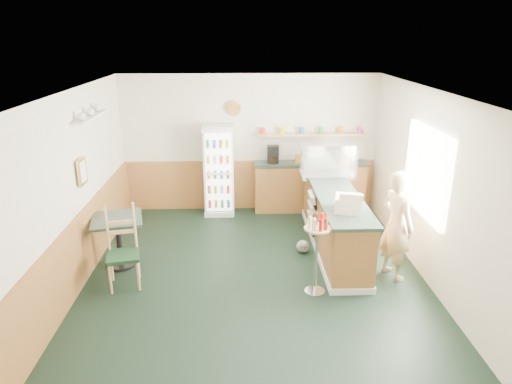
{
  "coord_description": "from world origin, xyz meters",
  "views": [
    {
      "loc": [
        -0.17,
        -5.82,
        3.44
      ],
      "look_at": [
        0.04,
        0.6,
        1.18
      ],
      "focal_mm": 32.0,
      "sensor_mm": 36.0,
      "label": 1
    }
  ],
  "objects_px": {
    "condiment_stand": "(317,242)",
    "cafe_table": "(118,232)",
    "display_case": "(328,162)",
    "shopkeeper": "(397,225)",
    "cafe_chair": "(124,244)",
    "cash_register": "(348,204)",
    "drinks_fridge": "(219,170)"
  },
  "relations": [
    {
      "from": "condiment_stand",
      "to": "cafe_table",
      "type": "height_order",
      "value": "condiment_stand"
    },
    {
      "from": "display_case",
      "to": "shopkeeper",
      "type": "relative_size",
      "value": 0.58
    },
    {
      "from": "condiment_stand",
      "to": "cafe_chair",
      "type": "height_order",
      "value": "cafe_chair"
    },
    {
      "from": "cafe_table",
      "to": "cafe_chair",
      "type": "distance_m",
      "value": 0.53
    },
    {
      "from": "cash_register",
      "to": "cafe_table",
      "type": "distance_m",
      "value": 3.46
    },
    {
      "from": "cash_register",
      "to": "condiment_stand",
      "type": "distance_m",
      "value": 0.81
    },
    {
      "from": "drinks_fridge",
      "to": "condiment_stand",
      "type": "relative_size",
      "value": 1.54
    },
    {
      "from": "display_case",
      "to": "shopkeeper",
      "type": "bearing_deg",
      "value": -68.03
    },
    {
      "from": "condiment_stand",
      "to": "cafe_chair",
      "type": "xyz_separation_m",
      "value": [
        -2.68,
        0.36,
        -0.15
      ]
    },
    {
      "from": "drinks_fridge",
      "to": "condiment_stand",
      "type": "distance_m",
      "value": 3.37
    },
    {
      "from": "cafe_table",
      "to": "shopkeeper",
      "type": "bearing_deg",
      "value": -6.12
    },
    {
      "from": "condiment_stand",
      "to": "shopkeeper",
      "type": "bearing_deg",
      "value": 18.86
    },
    {
      "from": "display_case",
      "to": "cafe_chair",
      "type": "distance_m",
      "value": 3.72
    },
    {
      "from": "cash_register",
      "to": "drinks_fridge",
      "type": "bearing_deg",
      "value": 141.62
    },
    {
      "from": "drinks_fridge",
      "to": "shopkeeper",
      "type": "distance_m",
      "value": 3.74
    },
    {
      "from": "drinks_fridge",
      "to": "cash_register",
      "type": "distance_m",
      "value": 3.2
    },
    {
      "from": "drinks_fridge",
      "to": "condiment_stand",
      "type": "xyz_separation_m",
      "value": [
        1.45,
        -3.04,
        -0.11
      ]
    },
    {
      "from": "cash_register",
      "to": "shopkeeper",
      "type": "bearing_deg",
      "value": 5.13
    },
    {
      "from": "cafe_chair",
      "to": "condiment_stand",
      "type": "bearing_deg",
      "value": -19.81
    },
    {
      "from": "condiment_stand",
      "to": "drinks_fridge",
      "type": "bearing_deg",
      "value": 115.5
    },
    {
      "from": "shopkeeper",
      "to": "cafe_table",
      "type": "bearing_deg",
      "value": 61.29
    },
    {
      "from": "cash_register",
      "to": "condiment_stand",
      "type": "height_order",
      "value": "cash_register"
    },
    {
      "from": "shopkeeper",
      "to": "cash_register",
      "type": "bearing_deg",
      "value": 58.83
    },
    {
      "from": "shopkeeper",
      "to": "condiment_stand",
      "type": "relative_size",
      "value": 1.43
    },
    {
      "from": "display_case",
      "to": "cafe_chair",
      "type": "height_order",
      "value": "display_case"
    },
    {
      "from": "display_case",
      "to": "shopkeeper",
      "type": "xyz_separation_m",
      "value": [
        0.7,
        -1.74,
        -0.46
      ]
    },
    {
      "from": "drinks_fridge",
      "to": "cafe_chair",
      "type": "relative_size",
      "value": 1.49
    },
    {
      "from": "display_case",
      "to": "cafe_chair",
      "type": "bearing_deg",
      "value": -150.8
    },
    {
      "from": "drinks_fridge",
      "to": "shopkeeper",
      "type": "xyz_separation_m",
      "value": [
        2.66,
        -2.62,
        -0.06
      ]
    },
    {
      "from": "cafe_chair",
      "to": "shopkeeper",
      "type": "bearing_deg",
      "value": -11.34
    },
    {
      "from": "display_case",
      "to": "cafe_chair",
      "type": "xyz_separation_m",
      "value": [
        -3.19,
        -1.79,
        -0.66
      ]
    },
    {
      "from": "condiment_stand",
      "to": "cash_register",
      "type": "bearing_deg",
      "value": 45.41
    }
  ]
}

